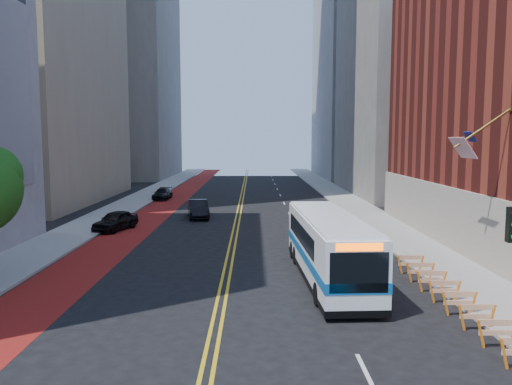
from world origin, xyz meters
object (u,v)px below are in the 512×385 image
object	(u,v)px
transit_bus	(328,246)
car_c	(162,194)
car_b	(198,209)
car_a	(116,221)

from	to	relation	value
transit_bus	car_c	size ratio (longest dim) A/B	2.71
transit_bus	car_c	distance (m)	36.79
car_b	car_c	world-z (taller)	car_b
transit_bus	car_c	world-z (taller)	transit_bus
car_b	car_c	bearing A→B (deg)	101.88
transit_bus	car_c	xyz separation A→B (m)	(-14.44, 33.82, -1.07)
car_a	car_b	world-z (taller)	car_b
car_a	car_b	size ratio (longest dim) A/B	0.91
car_a	car_c	size ratio (longest dim) A/B	1.00
car_b	transit_bus	bearing A→B (deg)	-76.74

